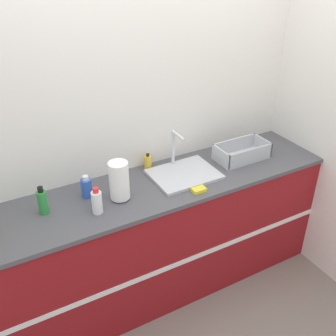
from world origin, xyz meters
name	(u,v)px	position (x,y,z in m)	size (l,w,h in m)	color
ground_plane	(173,311)	(0.00, 0.00, 0.00)	(12.00, 12.00, 0.00)	slate
wall_back	(131,118)	(0.00, 0.59, 1.30)	(4.94, 0.06, 2.60)	silver
wall_right	(306,99)	(1.30, 0.28, 1.30)	(0.06, 2.56, 2.60)	silver
counter_cabinet	(154,240)	(0.00, 0.28, 0.47)	(2.56, 0.58, 0.93)	maroon
sink	(183,172)	(0.24, 0.30, 0.95)	(0.45, 0.35, 0.28)	silver
paper_towel_roll	(119,181)	(-0.25, 0.24, 1.06)	(0.12, 0.12, 0.26)	#4C4C51
dish_rack	(242,153)	(0.74, 0.29, 0.98)	(0.39, 0.21, 0.12)	#B7BABF
bottle_green	(43,202)	(-0.70, 0.32, 1.01)	(0.06, 0.06, 0.18)	#2D8C3D
bottle_blue	(87,187)	(-0.42, 0.37, 1.00)	(0.07, 0.07, 0.15)	#2D56B7
bottle_white_spray	(97,202)	(-0.42, 0.18, 1.01)	(0.06, 0.06, 0.17)	white
soap_dispenser	(148,162)	(0.07, 0.50, 0.98)	(0.05, 0.05, 0.11)	gold
sponge	(199,190)	(0.23, 0.07, 0.95)	(0.09, 0.06, 0.02)	yellow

